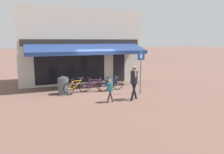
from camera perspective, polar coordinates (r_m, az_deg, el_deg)
ground_plane at (r=13.40m, az=-2.92°, el=-3.62°), size 160.00×160.00×0.00m
shop_front at (r=16.73m, az=-8.54°, el=7.89°), size 8.69×4.85×5.21m
bike_rack_rail at (r=13.16m, az=-5.10°, el=-1.82°), size 2.76×0.04×0.57m
bicycle_orange at (r=12.83m, az=-9.34°, el=-2.52°), size 1.69×0.96×0.90m
bicycle_purple at (r=13.09m, az=-4.85°, el=-2.20°), size 1.79×0.58×0.90m
bicycle_blue at (r=13.38m, az=-0.27°, el=-1.93°), size 1.70×0.52×0.86m
pedestrian_adult at (r=11.21m, az=5.79°, el=-0.53°), size 0.58×0.67×1.79m
pedestrian_child at (r=10.76m, az=-0.52°, el=-3.06°), size 0.45×0.39×1.17m
litter_bin at (r=12.74m, az=-12.60°, el=-2.06°), size 0.63×0.63×1.06m
parking_sign at (r=12.50m, az=7.52°, el=2.35°), size 0.44×0.07×2.45m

